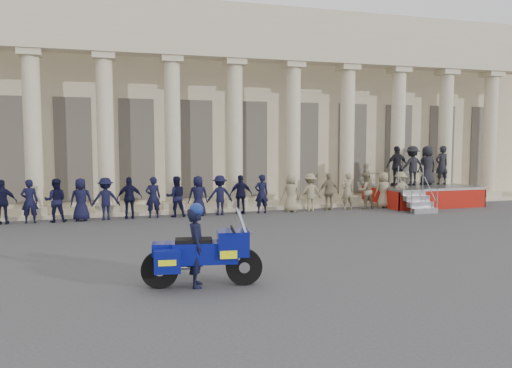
% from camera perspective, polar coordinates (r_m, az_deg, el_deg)
% --- Properties ---
extents(ground, '(90.00, 90.00, 0.00)m').
position_cam_1_polar(ground, '(13.26, 0.82, -7.76)').
color(ground, '#3B3B3E').
rests_on(ground, ground).
extents(building, '(40.00, 12.50, 9.00)m').
position_cam_1_polar(building, '(27.41, -8.65, 8.21)').
color(building, '#C5B694').
rests_on(building, ground).
extents(officer_rank, '(20.22, 0.60, 1.57)m').
position_cam_1_polar(officer_rank, '(19.50, -8.15, -1.40)').
color(officer_rank, black).
rests_on(officer_rank, ground).
extents(reviewing_stand, '(4.41, 4.19, 2.70)m').
position_cam_1_polar(reviewing_stand, '(24.01, 18.11, 1.09)').
color(reviewing_stand, gray).
rests_on(reviewing_stand, ground).
extents(motorcycle, '(2.41, 1.11, 1.55)m').
position_cam_1_polar(motorcycle, '(10.12, -6.04, -7.88)').
color(motorcycle, black).
rests_on(motorcycle, ground).
extents(rider, '(0.47, 0.64, 1.69)m').
position_cam_1_polar(rider, '(10.07, -6.81, -6.94)').
color(rider, black).
rests_on(rider, ground).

